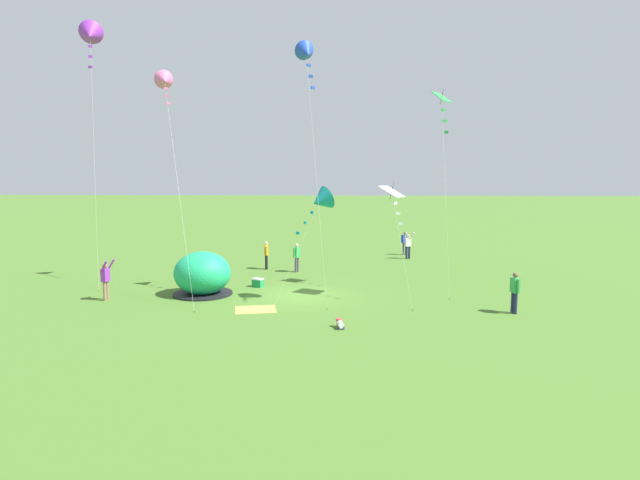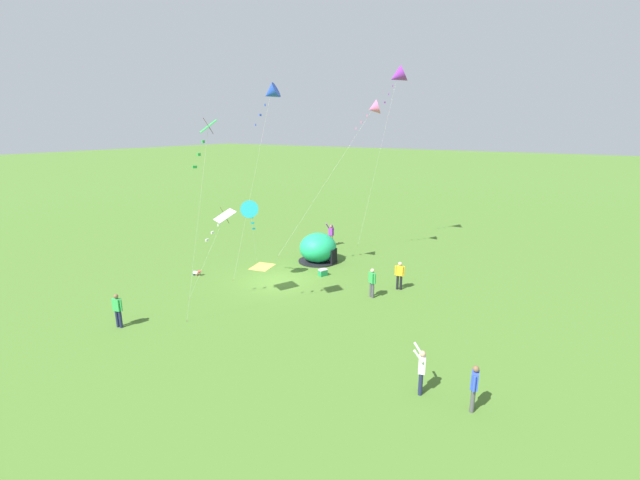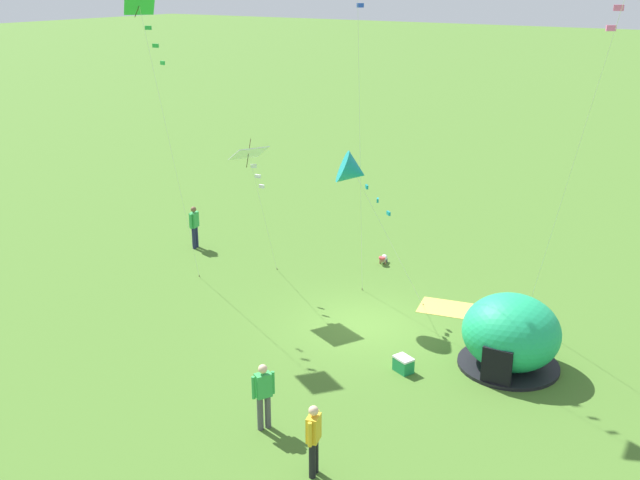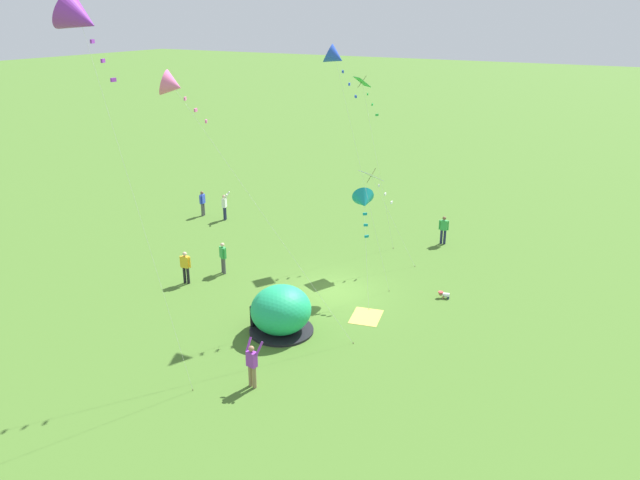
% 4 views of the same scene
% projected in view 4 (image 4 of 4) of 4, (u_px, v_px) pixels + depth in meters
% --- Properties ---
extents(ground_plane, '(300.00, 300.00, 0.00)m').
position_uv_depth(ground_plane, '(334.00, 292.00, 31.00)').
color(ground_plane, '#477028').
extents(popup_tent, '(2.81, 2.81, 2.10)m').
position_uv_depth(popup_tent, '(281.00, 311.00, 26.85)').
color(popup_tent, '#1EAD6B').
rests_on(popup_tent, ground).
extents(picnic_blanket, '(1.94, 1.64, 0.01)m').
position_uv_depth(picnic_blanket, '(366.00, 317.00, 28.48)').
color(picnic_blanket, gold).
rests_on(picnic_blanket, ground).
extents(cooler_box, '(0.63, 0.54, 0.44)m').
position_uv_depth(cooler_box, '(275.00, 297.00, 29.88)').
color(cooler_box, '#1E8C4C').
rests_on(cooler_box, ground).
extents(toddler_crawling, '(0.34, 0.55, 0.32)m').
position_uv_depth(toddler_crawling, '(444.00, 295.00, 30.27)').
color(toddler_crawling, white).
rests_on(toddler_crawling, ground).
extents(person_flying_kite, '(0.71, 0.60, 1.89)m').
position_uv_depth(person_flying_kite, '(225.00, 205.00, 41.28)').
color(person_flying_kite, '#1E2347').
rests_on(person_flying_kite, ground).
extents(person_with_toddler, '(0.33, 0.57, 1.72)m').
position_uv_depth(person_with_toddler, '(186.00, 266.00, 31.64)').
color(person_with_toddler, black).
rests_on(person_with_toddler, ground).
extents(person_near_tent, '(0.40, 0.53, 1.72)m').
position_uv_depth(person_near_tent, '(223.00, 256.00, 32.87)').
color(person_near_tent, '#4C4C51').
rests_on(person_near_tent, ground).
extents(person_strolling, '(0.52, 0.67, 1.89)m').
position_uv_depth(person_strolling, '(252.00, 363.00, 22.87)').
color(person_strolling, '#8C7251').
rests_on(person_strolling, ground).
extents(person_center_field, '(0.58, 0.30, 1.72)m').
position_uv_depth(person_center_field, '(203.00, 202.00, 42.13)').
color(person_center_field, '#4C4C51').
rests_on(person_center_field, ground).
extents(person_far_back, '(0.32, 0.58, 1.72)m').
position_uv_depth(person_far_back, '(444.00, 229.00, 37.01)').
color(person_far_back, '#1E2347').
rests_on(person_far_back, ground).
extents(kite_teal, '(2.75, 2.09, 5.23)m').
position_uv_depth(kite_teal, '(364.00, 201.00, 29.78)').
color(kite_teal, silver).
rests_on(kite_teal, ground).
extents(kite_pink, '(3.79, 6.67, 11.16)m').
position_uv_depth(kite_pink, '(173.00, 86.00, 22.72)').
color(kite_pink, silver).
rests_on(kite_pink, ground).
extents(kite_purple, '(1.81, 3.33, 13.72)m').
position_uv_depth(kite_purple, '(80.00, 18.00, 18.79)').
color(kite_purple, silver).
rests_on(kite_purple, ground).
extents(kite_blue, '(1.71, 3.27, 11.79)m').
position_uv_depth(kite_blue, '(335.00, 57.00, 27.47)').
color(kite_blue, silver).
rests_on(kite_blue, ground).
extents(kite_green, '(1.11, 2.75, 9.81)m').
position_uv_depth(kite_green, '(364.00, 89.00, 34.19)').
color(kite_green, silver).
rests_on(kite_green, ground).
extents(kite_white, '(1.44, 3.13, 5.40)m').
position_uv_depth(kite_white, '(373.00, 179.00, 32.84)').
color(kite_white, silver).
rests_on(kite_white, ground).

